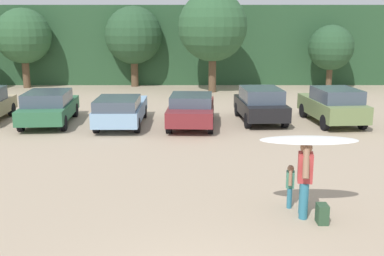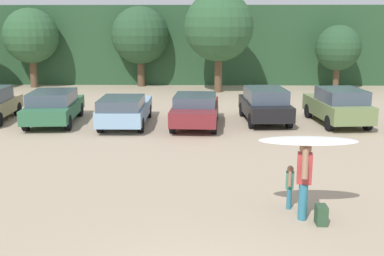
{
  "view_description": "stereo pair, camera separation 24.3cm",
  "coord_description": "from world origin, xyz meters",
  "px_view_note": "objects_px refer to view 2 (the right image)",
  "views": [
    {
      "loc": [
        0.0,
        -6.65,
        4.5
      ],
      "look_at": [
        -0.06,
        7.94,
        1.18
      ],
      "focal_mm": 44.06,
      "sensor_mm": 36.0,
      "label": 1
    },
    {
      "loc": [
        0.25,
        -6.64,
        4.5
      ],
      "look_at": [
        -0.06,
        7.94,
        1.18
      ],
      "focal_mm": 44.06,
      "sensor_mm": 36.0,
      "label": 2
    }
  ],
  "objects_px": {
    "parked_car_sky_blue": "(125,109)",
    "backpack_dropped": "(321,215)",
    "parked_car_black": "(265,104)",
    "parked_car_olive_green": "(338,105)",
    "parked_car_forest_green": "(54,106)",
    "surfboard_white": "(308,141)",
    "parked_car_maroon": "(195,109)",
    "person_child": "(290,184)",
    "person_adult": "(304,175)"
  },
  "relations": [
    {
      "from": "parked_car_sky_blue",
      "to": "backpack_dropped",
      "type": "distance_m",
      "value": 11.85
    },
    {
      "from": "parked_car_black",
      "to": "parked_car_olive_green",
      "type": "xyz_separation_m",
      "value": [
        3.18,
        -0.4,
        0.03
      ]
    },
    {
      "from": "parked_car_forest_green",
      "to": "surfboard_white",
      "type": "height_order",
      "value": "surfboard_white"
    },
    {
      "from": "parked_car_forest_green",
      "to": "parked_car_black",
      "type": "xyz_separation_m",
      "value": [
        9.49,
        0.48,
        0.04
      ]
    },
    {
      "from": "parked_car_forest_green",
      "to": "parked_car_maroon",
      "type": "bearing_deg",
      "value": -98.3
    },
    {
      "from": "parked_car_olive_green",
      "to": "person_child",
      "type": "relative_size",
      "value": 4.06
    },
    {
      "from": "person_adult",
      "to": "backpack_dropped",
      "type": "height_order",
      "value": "person_adult"
    },
    {
      "from": "parked_car_forest_green",
      "to": "parked_car_olive_green",
      "type": "bearing_deg",
      "value": -94.26
    },
    {
      "from": "parked_car_black",
      "to": "person_adult",
      "type": "height_order",
      "value": "person_adult"
    },
    {
      "from": "parked_car_forest_green",
      "to": "surfboard_white",
      "type": "relative_size",
      "value": 2.03
    },
    {
      "from": "backpack_dropped",
      "to": "parked_car_maroon",
      "type": "bearing_deg",
      "value": 106.3
    },
    {
      "from": "parked_car_sky_blue",
      "to": "parked_car_black",
      "type": "xyz_separation_m",
      "value": [
        6.22,
        0.93,
        0.09
      ]
    },
    {
      "from": "person_child",
      "to": "backpack_dropped",
      "type": "xyz_separation_m",
      "value": [
        0.55,
        -0.98,
        -0.38
      ]
    },
    {
      "from": "parked_car_sky_blue",
      "to": "person_child",
      "type": "distance_m",
      "value": 10.71
    },
    {
      "from": "parked_car_olive_green",
      "to": "parked_car_sky_blue",
      "type": "bearing_deg",
      "value": 87.64
    },
    {
      "from": "person_child",
      "to": "surfboard_white",
      "type": "bearing_deg",
      "value": 129.56
    },
    {
      "from": "parked_car_olive_green",
      "to": "person_child",
      "type": "distance_m",
      "value": 10.46
    },
    {
      "from": "surfboard_white",
      "to": "backpack_dropped",
      "type": "bearing_deg",
      "value": 120.86
    },
    {
      "from": "parked_car_forest_green",
      "to": "backpack_dropped",
      "type": "height_order",
      "value": "parked_car_forest_green"
    },
    {
      "from": "parked_car_sky_blue",
      "to": "parked_car_maroon",
      "type": "bearing_deg",
      "value": -89.71
    },
    {
      "from": "parked_car_maroon",
      "to": "parked_car_olive_green",
      "type": "relative_size",
      "value": 1.03
    },
    {
      "from": "parked_car_maroon",
      "to": "person_adult",
      "type": "relative_size",
      "value": 2.48
    },
    {
      "from": "parked_car_black",
      "to": "person_adult",
      "type": "distance_m",
      "value": 10.69
    },
    {
      "from": "surfboard_white",
      "to": "parked_car_black",
      "type": "bearing_deg",
      "value": -91.35
    },
    {
      "from": "parked_car_forest_green",
      "to": "surfboard_white",
      "type": "distance_m",
      "value": 13.64
    },
    {
      "from": "parked_car_maroon",
      "to": "backpack_dropped",
      "type": "distance_m",
      "value": 10.64
    },
    {
      "from": "parked_car_maroon",
      "to": "parked_car_black",
      "type": "bearing_deg",
      "value": -71.31
    },
    {
      "from": "parked_car_black",
      "to": "parked_car_olive_green",
      "type": "distance_m",
      "value": 3.2
    },
    {
      "from": "person_adult",
      "to": "surfboard_white",
      "type": "height_order",
      "value": "surfboard_white"
    },
    {
      "from": "parked_car_sky_blue",
      "to": "person_child",
      "type": "relative_size",
      "value": 4.39
    },
    {
      "from": "surfboard_white",
      "to": "backpack_dropped",
      "type": "height_order",
      "value": "surfboard_white"
    },
    {
      "from": "parked_car_sky_blue",
      "to": "backpack_dropped",
      "type": "height_order",
      "value": "parked_car_sky_blue"
    },
    {
      "from": "parked_car_forest_green",
      "to": "parked_car_maroon",
      "type": "distance_m",
      "value": 6.36
    },
    {
      "from": "parked_car_sky_blue",
      "to": "backpack_dropped",
      "type": "xyz_separation_m",
      "value": [
        6.07,
        -10.16,
        -0.51
      ]
    },
    {
      "from": "parked_car_forest_green",
      "to": "surfboard_white",
      "type": "bearing_deg",
      "value": -142.82
    },
    {
      "from": "parked_car_black",
      "to": "surfboard_white",
      "type": "relative_size",
      "value": 1.81
    },
    {
      "from": "parked_car_sky_blue",
      "to": "parked_car_olive_green",
      "type": "xyz_separation_m",
      "value": [
        9.4,
        0.53,
        0.11
      ]
    },
    {
      "from": "parked_car_maroon",
      "to": "backpack_dropped",
      "type": "xyz_separation_m",
      "value": [
        2.98,
        -10.2,
        -0.53
      ]
    },
    {
      "from": "backpack_dropped",
      "to": "parked_car_sky_blue",
      "type": "bearing_deg",
      "value": 120.84
    },
    {
      "from": "parked_car_olive_green",
      "to": "person_child",
      "type": "xyz_separation_m",
      "value": [
        -3.88,
        -9.71,
        -0.25
      ]
    },
    {
      "from": "parked_car_forest_green",
      "to": "parked_car_sky_blue",
      "type": "relative_size",
      "value": 0.99
    },
    {
      "from": "person_adult",
      "to": "backpack_dropped",
      "type": "relative_size",
      "value": 4.02
    },
    {
      "from": "parked_car_olive_green",
      "to": "parked_car_maroon",
      "type": "bearing_deg",
      "value": 88.84
    },
    {
      "from": "parked_car_black",
      "to": "parked_car_sky_blue",
      "type": "bearing_deg",
      "value": 94.64
    },
    {
      "from": "parked_car_sky_blue",
      "to": "backpack_dropped",
      "type": "relative_size",
      "value": 10.43
    },
    {
      "from": "parked_car_maroon",
      "to": "backpack_dropped",
      "type": "bearing_deg",
      "value": -160.85
    },
    {
      "from": "parked_car_forest_green",
      "to": "person_child",
      "type": "bearing_deg",
      "value": -142.24
    },
    {
      "from": "person_adult",
      "to": "parked_car_black",
      "type": "bearing_deg",
      "value": -81.65
    },
    {
      "from": "parked_car_maroon",
      "to": "surfboard_white",
      "type": "distance_m",
      "value": 10.16
    },
    {
      "from": "parked_car_maroon",
      "to": "parked_car_black",
      "type": "relative_size",
      "value": 1.08
    }
  ]
}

